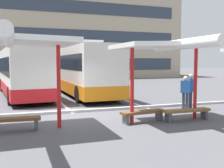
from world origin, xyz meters
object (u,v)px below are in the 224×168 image
coach_bus_1 (82,71)px  waiting_shelter_1 (9,42)px  bench_2 (143,114)px  waiting_passenger_2 (191,88)px  coach_bus_0 (23,72)px  bench_1 (11,121)px  bench_3 (187,112)px  waiting_shelter_2 (169,47)px  waiting_passenger_0 (185,90)px

coach_bus_1 → waiting_shelter_1: coach_bus_1 is taller
bench_2 → waiting_passenger_2: bearing=29.4°
coach_bus_0 → waiting_shelter_1: size_ratio=2.11×
waiting_shelter_1 → bench_1: (-0.00, 0.34, -2.61)m
waiting_shelter_1 → bench_3: bearing=-1.7°
bench_1 → waiting_shelter_2: size_ratio=0.45×
waiting_shelter_2 → bench_2: size_ratio=2.34×
waiting_shelter_1 → coach_bus_1: bearing=64.0°
waiting_shelter_1 → waiting_shelter_2: 5.66m
coach_bus_1 → bench_1: 10.24m
coach_bus_0 → waiting_shelter_2: size_ratio=2.58×
coach_bus_0 → bench_3: 12.04m
bench_1 → waiting_passenger_0: 8.22m
waiting_passenger_0 → coach_bus_0: bearing=132.4°
waiting_shelter_1 → waiting_passenger_2: size_ratio=3.04×
bench_3 → waiting_passenger_2: (1.82, 2.32, 0.67)m
bench_3 → waiting_passenger_0: bearing=56.8°
bench_2 → bench_3: bearing=-8.7°
waiting_passenger_2 → bench_3: bearing=-128.2°
bench_2 → bench_3: 1.82m
waiting_shelter_1 → coach_bus_0: bearing=86.6°
bench_1 → bench_3: (6.56, -0.54, 0.00)m
coach_bus_0 → coach_bus_1: (3.99, -0.79, 0.09)m
bench_2 → bench_1: bearing=176.8°
waiting_shelter_2 → waiting_passenger_2: waiting_shelter_2 is taller
bench_3 → waiting_passenger_2: bearing=51.8°
coach_bus_0 → bench_2: 11.00m
waiting_shelter_2 → coach_bus_1: bearing=96.3°
waiting_shelter_1 → bench_2: 5.43m
waiting_shelter_2 → bench_3: waiting_shelter_2 is taller
coach_bus_0 → bench_2: bearing=-67.6°
coach_bus_1 → bench_3: size_ratio=5.26×
bench_2 → bench_3: size_ratio=0.93×
coach_bus_0 → waiting_shelter_2: (5.06, -10.46, 1.25)m
bench_2 → bench_3: (1.80, -0.27, 0.00)m
waiting_shelter_1 → waiting_shelter_2: (5.66, -0.27, -0.07)m
waiting_shelter_1 → waiting_passenger_2: (8.38, 2.12, -1.94)m
coach_bus_1 → waiting_shelter_1: size_ratio=1.98×
waiting_passenger_2 → waiting_shelter_1: bearing=-165.8°
coach_bus_1 → bench_2: (0.17, -9.32, -1.38)m
waiting_passenger_0 → coach_bus_1: bearing=115.0°
waiting_passenger_0 → bench_1: bearing=-168.0°
waiting_shelter_2 → bench_2: waiting_shelter_2 is taller
coach_bus_1 → waiting_passenger_2: coach_bus_1 is taller
waiting_passenger_0 → waiting_passenger_2: bearing=12.0°
waiting_shelter_2 → waiting_passenger_2: bearing=41.3°
coach_bus_1 → bench_2: coach_bus_1 is taller
bench_1 → bench_3: same height
bench_1 → waiting_passenger_2: (8.38, 1.78, 0.67)m
bench_1 → bench_3: bearing=-4.7°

